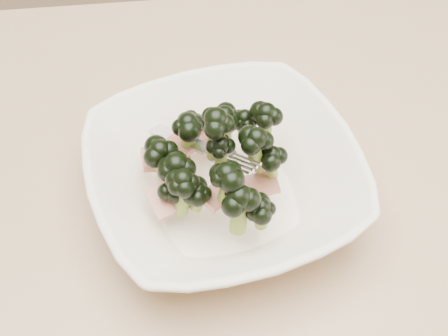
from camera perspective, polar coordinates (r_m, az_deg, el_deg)
The scene contains 2 objects.
dining_table at distance 0.71m, azimuth -1.17°, elevation -10.41°, with size 1.20×0.80×0.75m.
broccoli_dish at distance 0.62m, azimuth -0.12°, elevation -0.70°, with size 0.32×0.32×0.13m.
Camera 1 is at (-0.03, -0.35, 1.27)m, focal length 50.00 mm.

